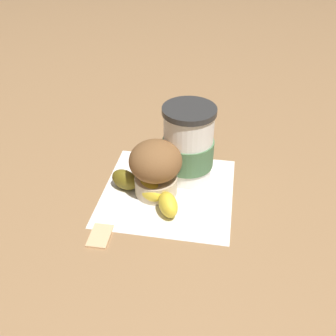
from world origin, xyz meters
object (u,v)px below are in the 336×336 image
Objects in this scene: muffin at (156,168)px; sugar_packet at (100,235)px; coffee_cup at (188,145)px; banana at (147,190)px.

muffin is 2.03× the size of sugar_packet.
coffee_cup reaches higher than muffin.
banana is at bearing -50.84° from muffin.
coffee_cup is 0.22m from sugar_packet.
muffin is 0.04m from banana.
coffee_cup is 1.08× the size of banana.
sugar_packet is (0.10, -0.09, -0.05)m from muffin.
banana is at bearing -50.36° from coffee_cup.
muffin is at bearing 129.16° from banana.
banana is (0.07, -0.08, -0.05)m from coffee_cup.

